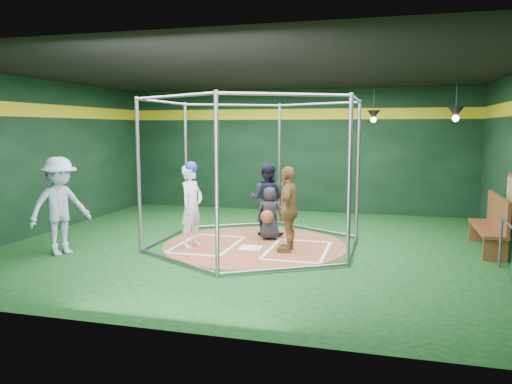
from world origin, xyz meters
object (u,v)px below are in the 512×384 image
(visitor_leopard, at_px, (288,209))
(dugout_bench, at_px, (492,223))
(batter_figure, at_px, (192,205))
(umpire, at_px, (267,199))

(visitor_leopard, xyz_separation_m, dugout_bench, (3.87, 1.11, -0.28))
(dugout_bench, bearing_deg, batter_figure, -167.67)
(visitor_leopard, bearing_deg, umpire, -150.56)
(visitor_leopard, bearing_deg, batter_figure, -85.46)
(umpire, xyz_separation_m, dugout_bench, (4.62, -0.20, -0.26))
(umpire, bearing_deg, batter_figure, 55.06)
(visitor_leopard, distance_m, umpire, 1.51)
(batter_figure, xyz_separation_m, visitor_leopard, (1.95, 0.17, -0.03))
(visitor_leopard, height_order, umpire, visitor_leopard)
(batter_figure, distance_m, umpire, 1.91)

